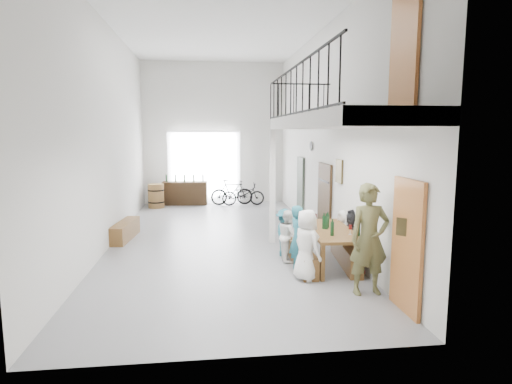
{
  "coord_description": "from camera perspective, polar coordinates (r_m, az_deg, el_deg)",
  "views": [
    {
      "loc": [
        -0.4,
        -11.01,
        2.8
      ],
      "look_at": [
        0.88,
        -0.5,
        1.32
      ],
      "focal_mm": 30.0,
      "sensor_mm": 36.0,
      "label": 1
    }
  ],
  "objects": [
    {
      "name": "guest_left_c",
      "position": [
        9.39,
        4.34,
        -5.82
      ],
      "size": [
        0.43,
        0.55,
        1.13
      ],
      "primitive_type": "imported",
      "rotation": [
        0.0,
        0.0,
        1.58
      ],
      "color": "white",
      "rests_on": "ground"
    },
    {
      "name": "guest_right_b",
      "position": [
        9.49,
        12.74,
        -5.7
      ],
      "size": [
        0.62,
        1.15,
        1.18
      ],
      "primitive_type": "imported",
      "rotation": [
        0.0,
        0.0,
        -1.31
      ],
      "color": "black",
      "rests_on": "ground"
    },
    {
      "name": "guest_left_b",
      "position": [
        8.72,
        5.59,
        -6.16
      ],
      "size": [
        0.38,
        0.53,
        1.35
      ],
      "primitive_type": "imported",
      "rotation": [
        0.0,
        0.0,
        1.69
      ],
      "color": "#226473",
      "rests_on": "ground"
    },
    {
      "name": "bench_wall",
      "position": [
        9.4,
        11.88,
        -8.05
      ],
      "size": [
        0.48,
        2.04,
        0.47
      ],
      "primitive_type": "cube",
      "rotation": [
        0.0,
        0.0,
        -0.11
      ],
      "color": "brown",
      "rests_on": "ground"
    },
    {
      "name": "side_bench",
      "position": [
        11.82,
        -17.05,
        -4.93
      ],
      "size": [
        0.54,
        1.67,
        0.46
      ],
      "primitive_type": "cube",
      "rotation": [
        0.0,
        0.0,
        -0.11
      ],
      "color": "brown",
      "rests_on": "ground"
    },
    {
      "name": "tasting_table",
      "position": [
        9.13,
        9.85,
        -5.41
      ],
      "size": [
        0.98,
        2.19,
        0.79
      ],
      "rotation": [
        0.0,
        0.0,
        -0.04
      ],
      "color": "brown",
      "rests_on": "ground"
    },
    {
      "name": "oak_barrel",
      "position": [
        16.36,
        -13.18,
        -0.51
      ],
      "size": [
        0.6,
        0.6,
        0.89
      ],
      "color": "brown",
      "rests_on": "ground"
    },
    {
      "name": "bicycle_far",
      "position": [
        16.57,
        -3.24,
        -0.05
      ],
      "size": [
        1.66,
        0.56,
        0.98
      ],
      "primitive_type": "imported",
      "rotation": [
        0.0,
        0.0,
        1.63
      ],
      "color": "black",
      "rests_on": "ground"
    },
    {
      "name": "guest_right_c",
      "position": [
        10.06,
        11.52,
        -5.3
      ],
      "size": [
        0.39,
        0.55,
        1.04
      ],
      "primitive_type": "imported",
      "rotation": [
        0.0,
        0.0,
        -1.44
      ],
      "color": "white",
      "rests_on": "ground"
    },
    {
      "name": "bench_inner",
      "position": [
        9.07,
        6.16,
        -8.65
      ],
      "size": [
        0.34,
        1.85,
        0.42
      ],
      "primitive_type": "cube",
      "rotation": [
        0.0,
        0.0,
        -0.03
      ],
      "color": "brown",
      "rests_on": "ground"
    },
    {
      "name": "right_wall_decor",
      "position": [
        9.71,
        11.73,
        1.55
      ],
      "size": [
        0.07,
        8.28,
        5.07
      ],
      "color": "#AC652E",
      "rests_on": "ground"
    },
    {
      "name": "balcony",
      "position": [
        8.23,
        9.97,
        8.98
      ],
      "size": [
        1.52,
        5.62,
        4.0
      ],
      "color": "silver",
      "rests_on": "ground"
    },
    {
      "name": "guest_left_d",
      "position": [
        9.78,
        3.77,
        -5.39
      ],
      "size": [
        0.65,
        0.8,
        1.09
      ],
      "primitive_type": "imported",
      "rotation": [
        0.0,
        0.0,
        1.15
      ],
      "color": "#226473",
      "rests_on": "ground"
    },
    {
      "name": "room_walls",
      "position": [
        11.04,
        -4.95,
        11.86
      ],
      "size": [
        12.0,
        12.0,
        12.0
      ],
      "color": "silver",
      "rests_on": "ground"
    },
    {
      "name": "bicycle_near",
      "position": [
        16.47,
        -1.73,
        -0.3
      ],
      "size": [
        1.64,
        0.58,
        0.86
      ],
      "primitive_type": "imported",
      "rotation": [
        0.0,
        0.0,
        1.58
      ],
      "color": "black",
      "rests_on": "ground"
    },
    {
      "name": "host_standing",
      "position": [
        7.66,
        14.87,
        -6.11
      ],
      "size": [
        0.73,
        0.5,
        1.94
      ],
      "primitive_type": "imported",
      "rotation": [
        0.0,
        0.0,
        0.05
      ],
      "color": "brown",
      "rests_on": "ground"
    },
    {
      "name": "potted_plant",
      "position": [
        12.24,
        6.71,
        -4.2
      ],
      "size": [
        0.52,
        0.49,
        0.46
      ],
      "primitive_type": "imported",
      "rotation": [
        0.0,
        0.0,
        0.39
      ],
      "color": "#134617",
      "rests_on": "ground"
    },
    {
      "name": "counter_bottles",
      "position": [
        16.78,
        -9.49,
        1.85
      ],
      "size": [
        1.46,
        0.19,
        0.28
      ],
      "color": "black",
      "rests_on": "serving_counter"
    },
    {
      "name": "guest_right_a",
      "position": [
        8.89,
        14.55,
        -7.18
      ],
      "size": [
        0.48,
        0.66,
        1.03
      ],
      "primitive_type": "imported",
      "rotation": [
        0.0,
        0.0,
        -2.0
      ],
      "color": "#B51F39",
      "rests_on": "ground"
    },
    {
      "name": "guest_left_a",
      "position": [
        8.21,
        6.76,
        -7.04
      ],
      "size": [
        0.67,
        0.79,
        1.36
      ],
      "primitive_type": "imported",
      "rotation": [
        0.0,
        0.0,
        1.99
      ],
      "color": "white",
      "rests_on": "ground"
    },
    {
      "name": "floor",
      "position": [
        11.37,
        -4.73,
        -6.32
      ],
      "size": [
        12.0,
        12.0,
        0.0
      ],
      "primitive_type": "plane",
      "color": "gray",
      "rests_on": "ground"
    },
    {
      "name": "serving_counter",
      "position": [
        16.84,
        -9.45,
        -0.15
      ],
      "size": [
        1.74,
        0.61,
        0.9
      ],
      "primitive_type": "cube",
      "rotation": [
        0.0,
        0.0,
        -0.08
      ],
      "color": "#352413",
      "rests_on": "ground"
    },
    {
      "name": "tableware",
      "position": [
        9.04,
        9.61,
        -4.06
      ],
      "size": [
        0.46,
        1.32,
        0.35
      ],
      "color": "black",
      "rests_on": "tasting_table"
    },
    {
      "name": "gateway_portal",
      "position": [
        17.01,
        -6.92,
        3.2
      ],
      "size": [
        2.8,
        0.08,
        2.8
      ],
      "primitive_type": "cube",
      "color": "white",
      "rests_on": "ground"
    }
  ]
}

